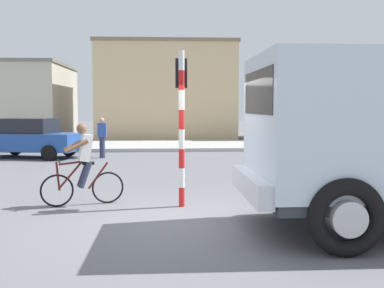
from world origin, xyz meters
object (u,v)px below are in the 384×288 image
object	(u,v)px
cyclist	(83,164)
car_red_near	(30,138)
pedestrian_near_kerb	(102,137)
traffic_light_pole	(181,107)

from	to	relation	value
cyclist	car_red_near	world-z (taller)	cyclist
cyclist	pedestrian_near_kerb	distance (m)	9.12
cyclist	car_red_near	distance (m)	10.07
traffic_light_pole	pedestrian_near_kerb	size ratio (longest dim) A/B	1.98
cyclist	traffic_light_pole	size ratio (longest dim) A/B	0.54
car_red_near	cyclist	bearing A→B (deg)	-68.02
car_red_near	pedestrian_near_kerb	world-z (taller)	pedestrian_near_kerb
cyclist	car_red_near	size ratio (longest dim) A/B	0.40
cyclist	traffic_light_pole	bearing A→B (deg)	-4.90
cyclist	pedestrian_near_kerb	size ratio (longest dim) A/B	1.06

